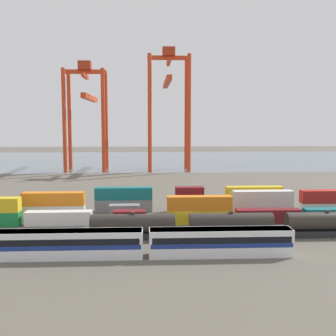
{
  "coord_description": "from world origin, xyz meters",
  "views": [
    {
      "loc": [
        -6.35,
        -76.1,
        18.9
      ],
      "look_at": [
        -1.75,
        20.43,
        8.27
      ],
      "focal_mm": 44.48,
      "sensor_mm": 36.0,
      "label": 1
    }
  ],
  "objects_px": {
    "freight_tank_row": "(327,224)",
    "shipping_container_3": "(130,217)",
    "shipping_container_13": "(194,210)",
    "gantry_crane_west": "(87,106)",
    "shipping_container_6": "(268,216)",
    "gantry_crane_central": "(168,96)",
    "passenger_train": "(146,242)",
    "shipping_container_14": "(262,210)"
  },
  "relations": [
    {
      "from": "freight_tank_row",
      "to": "shipping_container_3",
      "type": "relative_size",
      "value": 12.94
    },
    {
      "from": "freight_tank_row",
      "to": "shipping_container_13",
      "type": "distance_m",
      "value": 25.64
    },
    {
      "from": "shipping_container_3",
      "to": "gantry_crane_west",
      "type": "relative_size",
      "value": 0.14
    },
    {
      "from": "shipping_container_3",
      "to": "shipping_container_6",
      "type": "distance_m",
      "value": 26.11
    },
    {
      "from": "shipping_container_6",
      "to": "shipping_container_13",
      "type": "height_order",
      "value": "same"
    },
    {
      "from": "gantry_crane_west",
      "to": "gantry_crane_central",
      "type": "relative_size",
      "value": 0.89
    },
    {
      "from": "passenger_train",
      "to": "freight_tank_row",
      "type": "xyz_separation_m",
      "value": [
        30.05,
        9.26,
        -0.04
      ]
    },
    {
      "from": "freight_tank_row",
      "to": "shipping_container_13",
      "type": "height_order",
      "value": "freight_tank_row"
    },
    {
      "from": "freight_tank_row",
      "to": "gantry_crane_west",
      "type": "height_order",
      "value": "gantry_crane_west"
    },
    {
      "from": "shipping_container_14",
      "to": "shipping_container_13",
      "type": "bearing_deg",
      "value": 180.0
    },
    {
      "from": "shipping_container_3",
      "to": "gantry_crane_central",
      "type": "distance_m",
      "value": 96.3
    },
    {
      "from": "shipping_container_3",
      "to": "shipping_container_13",
      "type": "relative_size",
      "value": 1.0
    },
    {
      "from": "freight_tank_row",
      "to": "shipping_container_3",
      "type": "distance_m",
      "value": 34.62
    },
    {
      "from": "gantry_crane_central",
      "to": "shipping_container_14",
      "type": "bearing_deg",
      "value": -80.13
    },
    {
      "from": "shipping_container_13",
      "to": "shipping_container_14",
      "type": "height_order",
      "value": "same"
    },
    {
      "from": "shipping_container_13",
      "to": "shipping_container_14",
      "type": "xyz_separation_m",
      "value": [
        13.93,
        0.0,
        0.0
      ]
    },
    {
      "from": "freight_tank_row",
      "to": "shipping_container_6",
      "type": "relative_size",
      "value": 6.46
    },
    {
      "from": "shipping_container_6",
      "to": "gantry_crane_central",
      "type": "distance_m",
      "value": 96.68
    },
    {
      "from": "shipping_container_6",
      "to": "freight_tank_row",
      "type": "bearing_deg",
      "value": -54.11
    },
    {
      "from": "shipping_container_3",
      "to": "shipping_container_14",
      "type": "height_order",
      "value": "same"
    },
    {
      "from": "freight_tank_row",
      "to": "gantry_crane_central",
      "type": "relative_size",
      "value": 1.64
    },
    {
      "from": "shipping_container_3",
      "to": "gantry_crane_west",
      "type": "bearing_deg",
      "value": 102.79
    },
    {
      "from": "passenger_train",
      "to": "gantry_crane_west",
      "type": "height_order",
      "value": "gantry_crane_west"
    },
    {
      "from": "passenger_train",
      "to": "gantry_crane_central",
      "type": "bearing_deg",
      "value": 85.6
    },
    {
      "from": "shipping_container_6",
      "to": "shipping_container_14",
      "type": "relative_size",
      "value": 1.0
    },
    {
      "from": "passenger_train",
      "to": "shipping_container_3",
      "type": "distance_m",
      "value": 19.33
    },
    {
      "from": "shipping_container_3",
      "to": "gantry_crane_central",
      "type": "height_order",
      "value": "gantry_crane_central"
    },
    {
      "from": "shipping_container_3",
      "to": "gantry_crane_central",
      "type": "bearing_deg",
      "value": 82.74
    },
    {
      "from": "freight_tank_row",
      "to": "passenger_train",
      "type": "bearing_deg",
      "value": -162.87
    },
    {
      "from": "shipping_container_6",
      "to": "shipping_container_13",
      "type": "bearing_deg",
      "value": 157.61
    },
    {
      "from": "shipping_container_14",
      "to": "passenger_train",
      "type": "bearing_deg",
      "value": -133.62
    },
    {
      "from": "gantry_crane_west",
      "to": "gantry_crane_central",
      "type": "height_order",
      "value": "gantry_crane_central"
    },
    {
      "from": "shipping_container_13",
      "to": "gantry_crane_west",
      "type": "bearing_deg",
      "value": 111.29
    },
    {
      "from": "passenger_train",
      "to": "shipping_container_14",
      "type": "distance_m",
      "value": 33.99
    },
    {
      "from": "shipping_container_6",
      "to": "shipping_container_14",
      "type": "xyz_separation_m",
      "value": [
        0.48,
        5.54,
        0.0
      ]
    },
    {
      "from": "shipping_container_13",
      "to": "gantry_crane_west",
      "type": "height_order",
      "value": "gantry_crane_west"
    },
    {
      "from": "shipping_container_6",
      "to": "gantry_crane_west",
      "type": "height_order",
      "value": "gantry_crane_west"
    },
    {
      "from": "shipping_container_3",
      "to": "shipping_container_6",
      "type": "relative_size",
      "value": 0.5
    },
    {
      "from": "passenger_train",
      "to": "shipping_container_6",
      "type": "xyz_separation_m",
      "value": [
        22.96,
        19.06,
        -0.84
      ]
    },
    {
      "from": "shipping_container_14",
      "to": "gantry_crane_central",
      "type": "xyz_separation_m",
      "value": [
        -14.94,
        85.85,
        28.03
      ]
    },
    {
      "from": "shipping_container_13",
      "to": "shipping_container_14",
      "type": "relative_size",
      "value": 0.5
    },
    {
      "from": "passenger_train",
      "to": "shipping_container_3",
      "type": "bearing_deg",
      "value": 99.38
    }
  ]
}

